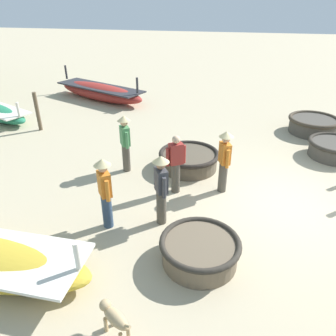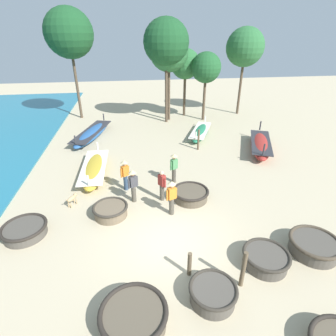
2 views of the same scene
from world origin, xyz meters
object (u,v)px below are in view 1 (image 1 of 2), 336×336
(coracle_nearest, at_px, (313,124))
(coracle_center, at_px, (334,148))
(fisherman_with_hat, at_px, (224,158))
(mooring_post_inland, at_px, (37,112))
(fisherman_by_coracle, at_px, (125,140))
(fisherman_crouching, at_px, (161,186))
(fisherman_hauling, at_px, (176,163))
(fisherman_standing_right, at_px, (105,189))
(dog, at_px, (114,317))
(coracle_beside_post, at_px, (200,250))
(coracle_weathered, at_px, (189,159))
(long_boat_blue_hull, at_px, (100,92))

(coracle_nearest, distance_m, coracle_center, 2.03)
(fisherman_with_hat, relative_size, mooring_post_inland, 1.16)
(mooring_post_inland, bearing_deg, fisherman_by_coracle, -120.32)
(fisherman_crouching, height_order, fisherman_with_hat, same)
(fisherman_hauling, distance_m, fisherman_standing_right, 2.10)
(coracle_nearest, distance_m, dog, 10.21)
(fisherman_hauling, bearing_deg, fisherman_crouching, 176.39)
(coracle_beside_post, bearing_deg, coracle_weathered, 11.02)
(dog, bearing_deg, fisherman_with_hat, -17.15)
(coracle_nearest, distance_m, fisherman_crouching, 7.73)
(coracle_weathered, height_order, fisherman_crouching, fisherman_crouching)
(coracle_beside_post, bearing_deg, long_boat_blue_hull, 30.75)
(fisherman_hauling, bearing_deg, coracle_beside_post, -159.69)
(coracle_center, bearing_deg, fisherman_hauling, 123.42)
(fisherman_by_coracle, relative_size, fisherman_standing_right, 1.00)
(fisherman_with_hat, xyz_separation_m, mooring_post_inland, (3.04, 6.95, -0.24))
(long_boat_blue_hull, height_order, fisherman_standing_right, fisherman_standing_right)
(coracle_center, distance_m, fisherman_by_coracle, 6.53)
(coracle_beside_post, distance_m, mooring_post_inland, 8.78)
(fisherman_with_hat, distance_m, fisherman_standing_right, 3.10)
(coracle_nearest, bearing_deg, fisherman_standing_right, 140.80)
(long_boat_blue_hull, distance_m, fisherman_hauling, 9.03)
(coracle_nearest, height_order, dog, coracle_nearest)
(fisherman_crouching, distance_m, dog, 2.90)
(coracle_center, distance_m, dog, 8.59)
(coracle_nearest, bearing_deg, fisherman_by_coracle, 125.33)
(fisherman_by_coracle, distance_m, fisherman_with_hat, 2.84)
(coracle_nearest, height_order, fisherman_hauling, fisherman_hauling)
(coracle_weathered, bearing_deg, fisherman_crouching, 174.92)
(coracle_weathered, bearing_deg, long_boat_blue_hull, 40.05)
(fisherman_crouching, relative_size, mooring_post_inland, 1.16)
(fisherman_crouching, xyz_separation_m, dog, (-2.83, 0.10, -0.59))
(long_boat_blue_hull, bearing_deg, mooring_post_inland, 169.68)
(coracle_center, relative_size, long_boat_blue_hull, 0.31)
(coracle_center, bearing_deg, coracle_nearest, 7.71)
(coracle_weathered, relative_size, dog, 2.96)
(coracle_nearest, height_order, coracle_center, coracle_nearest)
(coracle_center, relative_size, fisherman_hauling, 1.03)
(fisherman_crouching, bearing_deg, coracle_nearest, -34.38)
(coracle_weathered, xyz_separation_m, fisherman_with_hat, (-1.10, -1.03, 0.67))
(fisherman_hauling, height_order, dog, fisherman_hauling)
(coracle_nearest, distance_m, fisherman_by_coracle, 7.21)
(coracle_beside_post, relative_size, mooring_post_inland, 1.08)
(coracle_weathered, distance_m, fisherman_by_coracle, 1.94)
(fisherman_hauling, xyz_separation_m, dog, (-4.18, 0.19, -0.46))
(long_boat_blue_hull, bearing_deg, fisherman_with_hat, -139.48)
(coracle_nearest, relative_size, mooring_post_inland, 1.26)
(coracle_beside_post, relative_size, dog, 2.59)
(coracle_weathered, bearing_deg, coracle_beside_post, -168.98)
(coracle_beside_post, height_order, mooring_post_inland, mooring_post_inland)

